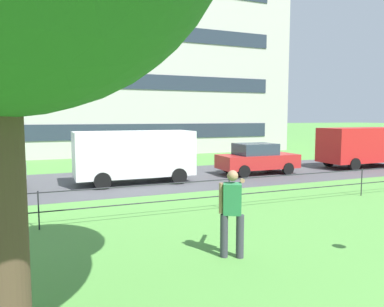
% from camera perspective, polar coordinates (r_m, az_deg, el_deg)
% --- Properties ---
extents(street_strip, '(80.00, 6.91, 0.01)m').
position_cam_1_polar(street_strip, '(17.29, -4.15, -3.82)').
color(street_strip, '#4C4C51').
rests_on(street_strip, ground).
extents(park_fence, '(32.44, 0.04, 1.00)m').
position_cam_1_polar(park_fence, '(11.39, 5.75, -5.34)').
color(park_fence, '#232328').
rests_on(park_fence, ground).
extents(person_thrower, '(0.75, 0.68, 1.79)m').
position_cam_1_polar(person_thrower, '(7.55, 6.23, -8.75)').
color(person_thrower, '#383842').
rests_on(person_thrower, ground).
extents(panel_van_right, '(5.01, 2.12, 2.24)m').
position_cam_1_polar(panel_van_right, '(16.03, -8.87, -0.05)').
color(panel_van_right, white).
rests_on(panel_van_right, ground).
extents(car_red_center, '(4.02, 1.85, 1.54)m').
position_cam_1_polar(car_red_center, '(18.74, 10.02, -0.76)').
color(car_red_center, red).
rests_on(car_red_center, ground).
extents(panel_van_far_left, '(5.01, 2.13, 2.24)m').
position_cam_1_polar(panel_van_far_left, '(23.08, 24.83, 1.22)').
color(panel_van_far_left, red).
rests_on(panel_van_far_left, ground).
extents(apartment_building_background, '(28.96, 13.33, 18.40)m').
position_cam_1_polar(apartment_building_background, '(33.97, -13.37, 16.29)').
color(apartment_building_background, '#B7B2AD').
rests_on(apartment_building_background, ground).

